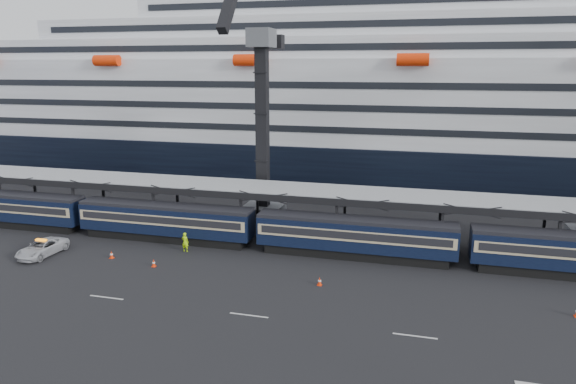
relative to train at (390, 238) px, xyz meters
name	(u,v)px	position (x,y,z in m)	size (l,w,h in m)	color
ground	(443,313)	(4.65, -10.00, -2.20)	(260.00, 260.00, 0.00)	black
train	(390,238)	(0.00, 0.00, 0.00)	(133.05, 3.00, 4.05)	black
canopy	(443,200)	(4.65, 4.00, 3.05)	(130.00, 6.25, 5.53)	gray
cruise_ship	(432,104)	(3.57, 35.99, 10.14)	(214.09, 28.84, 34.00)	black
crane_dark_near	(261,121)	(-15.35, 8.59, 9.73)	(4.50, 17.75, 35.08)	#46484D
pickup_truck	(42,248)	(-32.93, -7.23, -1.45)	(2.48, 5.37, 1.49)	#B0B1B8
worker	(185,242)	(-19.86, -2.75, -1.21)	(0.72, 0.47, 1.97)	#B6FA0D
traffic_cone_b	(111,255)	(-25.92, -6.26, -1.82)	(0.38, 0.38, 0.77)	#FC3107
traffic_cone_c	(154,263)	(-20.93, -7.16, -1.84)	(0.37, 0.37, 0.74)	#FC3107
traffic_cone_d	(320,281)	(-5.32, -7.38, -1.83)	(0.38, 0.38, 0.75)	#FC3107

